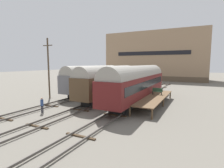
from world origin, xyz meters
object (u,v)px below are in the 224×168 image
train_car_brown (110,80)px  utility_pole (49,68)px  bench (157,91)px  train_car_grey (94,78)px  train_car_maroon (138,81)px  person_worker (42,104)px

train_car_brown → utility_pole: 9.61m
bench → train_car_grey: bearing=169.5°
train_car_brown → utility_pole: size_ratio=1.66×
utility_pole → train_car_grey: bearing=60.3°
train_car_grey → bench: train_car_grey is taller
train_car_maroon → bench: bearing=17.4°
train_car_maroon → bench: (2.57, 0.80, -1.30)m
train_car_brown → person_worker: train_car_brown is taller
train_car_brown → bench: bearing=4.7°
bench → utility_pole: size_ratio=0.15×
train_car_brown → bench: size_ratio=11.03×
train_car_brown → bench: 7.35m
train_car_brown → person_worker: bearing=-105.5°
train_car_brown → person_worker: (-2.91, -10.48, -1.84)m
train_car_grey → utility_pole: (-3.87, -6.80, 1.93)m
utility_pole → bench: bearing=16.3°
person_worker → utility_pole: utility_pole is taller
train_car_brown → train_car_maroon: (4.64, -0.22, 0.02)m
train_car_maroon → utility_pole: (-13.16, -3.80, 1.88)m
train_car_maroon → bench: size_ratio=13.43×
train_car_grey → utility_pole: 8.06m
train_car_maroon → train_car_brown: bearing=177.3°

